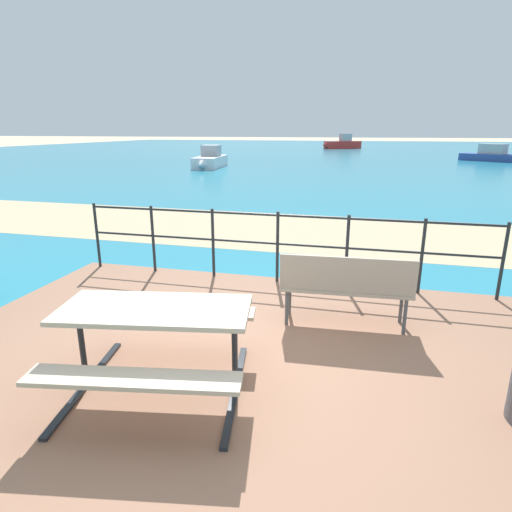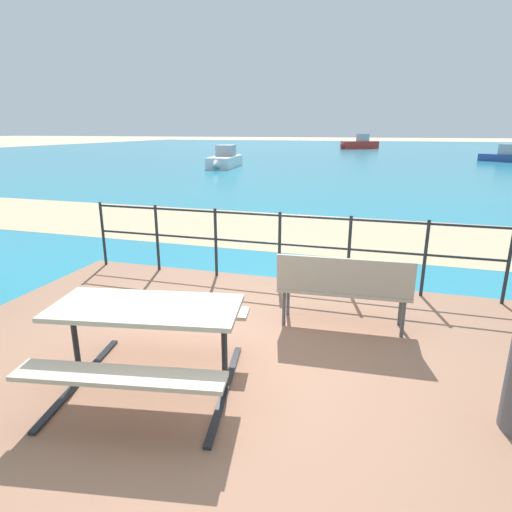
{
  "view_description": "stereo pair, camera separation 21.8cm",
  "coord_description": "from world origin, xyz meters",
  "views": [
    {
      "loc": [
        1.14,
        -3.41,
        2.22
      ],
      "look_at": [
        -0.13,
        1.7,
        0.65
      ],
      "focal_mm": 30.04,
      "sensor_mm": 36.0,
      "label": 1
    },
    {
      "loc": [
        1.35,
        -3.35,
        2.22
      ],
      "look_at": [
        -0.13,
        1.7,
        0.65
      ],
      "focal_mm": 30.04,
      "sensor_mm": 36.0,
      "label": 2
    }
  ],
  "objects": [
    {
      "name": "patio_paving",
      "position": [
        0.0,
        0.0,
        0.03
      ],
      "size": [
        6.4,
        5.2,
        0.06
      ],
      "primitive_type": "cube",
      "color": "#996B51",
      "rests_on": "ground"
    },
    {
      "name": "railing_fence",
      "position": [
        0.0,
        2.44,
        0.7
      ],
      "size": [
        5.94,
        0.04,
        1.04
      ],
      "color": "#1E2328",
      "rests_on": "patio_paving"
    },
    {
      "name": "picnic_table",
      "position": [
        -0.45,
        -0.48,
        0.64
      ],
      "size": [
        1.77,
        1.67,
        0.76
      ],
      "rotation": [
        0.0,
        0.0,
        0.17
      ],
      "color": "#BCAD93",
      "rests_on": "patio_paving"
    },
    {
      "name": "ground_plane",
      "position": [
        0.0,
        0.0,
        0.0
      ],
      "size": [
        240.0,
        240.0,
        0.0
      ],
      "primitive_type": "plane",
      "color": "beige"
    },
    {
      "name": "park_bench",
      "position": [
        1.03,
        1.15,
        0.58
      ],
      "size": [
        1.47,
        0.49,
        0.85
      ],
      "rotation": [
        0.0,
        0.0,
        3.2
      ],
      "color": "tan",
      "rests_on": "patio_paving"
    },
    {
      "name": "boat_mid",
      "position": [
        -1.59,
        49.25,
        0.56
      ],
      "size": [
        4.53,
        4.03,
        1.7
      ],
      "rotation": [
        0.0,
        0.0,
        3.84
      ],
      "color": "red",
      "rests_on": "sea_water"
    },
    {
      "name": "beach_strip",
      "position": [
        0.0,
        5.98,
        0.01
      ],
      "size": [
        54.04,
        4.38,
        0.01
      ],
      "primitive_type": "cube",
      "rotation": [
        0.0,
        0.0,
        -0.01
      ],
      "color": "tan",
      "rests_on": "ground"
    },
    {
      "name": "boat_far",
      "position": [
        -7.84,
        21.25,
        0.45
      ],
      "size": [
        1.71,
        4.34,
        1.29
      ],
      "rotation": [
        0.0,
        0.0,
        4.81
      ],
      "color": "silver",
      "rests_on": "sea_water"
    },
    {
      "name": "sea_water",
      "position": [
        0.0,
        40.0,
        0.01
      ],
      "size": [
        90.0,
        90.0,
        0.01
      ],
      "primitive_type": "cube",
      "color": "teal",
      "rests_on": "ground"
    }
  ]
}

